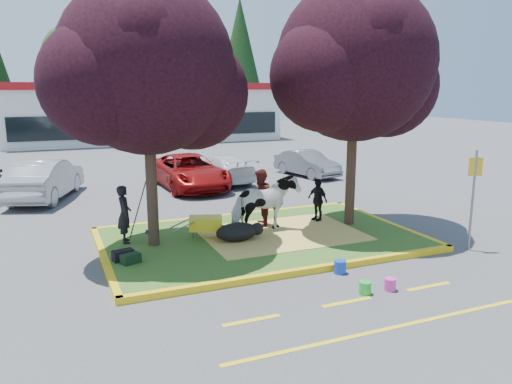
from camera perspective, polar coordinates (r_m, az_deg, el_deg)
name	(u,v)px	position (r m, az deg, el deg)	size (l,w,h in m)	color
ground	(261,242)	(13.50, 0.60, -5.68)	(90.00, 90.00, 0.00)	#424244
median_island	(261,239)	(13.48, 0.60, -5.38)	(8.00, 5.00, 0.15)	#33581B
curb_near	(307,271)	(11.28, 5.86, -8.94)	(8.30, 0.16, 0.15)	gold
curb_far	(229,216)	(15.79, -3.12, -2.81)	(8.30, 0.16, 0.15)	gold
curb_left	(104,259)	(12.51, -16.97, -7.29)	(0.16, 5.30, 0.15)	gold
curb_right	(386,223)	(15.49, 14.62, -3.47)	(0.16, 5.30, 0.15)	gold
straw_bedding	(281,234)	(13.69, 2.91, -4.77)	(4.20, 3.00, 0.01)	#DDC85B
tree_purple_left	(148,75)	(12.42, -12.27, 12.94)	(5.06, 4.20, 6.51)	black
tree_purple_right	(356,69)	(14.44, 11.36, 13.59)	(5.30, 4.40, 6.82)	black
fire_lane_stripe_a	(252,320)	(9.18, -0.52, -14.46)	(1.10, 0.12, 0.01)	yellow
fire_lane_stripe_b	(347,302)	(10.03, 10.37, -12.27)	(1.10, 0.12, 0.01)	yellow
fire_lane_stripe_c	(429,286)	(11.18, 19.14, -10.16)	(1.10, 0.12, 0.01)	yellow
fire_lane_long	(386,329)	(9.15, 14.59, -14.94)	(6.00, 0.10, 0.01)	yellow
retail_building	(143,111)	(40.47, -12.77, 9.02)	(20.40, 8.40, 4.40)	silver
treeline	(113,47)	(49.96, -16.01, 15.64)	(46.58, 7.80, 14.63)	black
cow	(265,204)	(13.63, 1.02, -1.41)	(0.85, 1.87, 1.58)	white
calf	(237,232)	(12.99, -2.18, -4.58)	(1.13, 0.64, 0.49)	black
handler	(124,214)	(13.18, -14.81, -2.47)	(0.55, 0.36, 1.50)	black
visitor_a	(260,198)	(14.20, 0.49, -0.70)	(0.81, 0.63, 1.66)	#4B1915
visitor_b	(317,200)	(14.97, 7.04, -0.88)	(0.75, 0.31, 1.28)	black
wheelbarrow	(206,223)	(13.25, -5.74, -3.60)	(1.54, 0.75, 0.58)	black
gear_bag_dark	(123,255)	(12.02, -14.96, -6.99)	(0.47, 0.26, 0.24)	black
gear_bag_green	(131,259)	(11.78, -14.13, -7.39)	(0.42, 0.26, 0.22)	black
sign_post	(474,189)	(13.54, 23.61, 0.30)	(0.35, 0.12, 2.57)	slate
bucket_green	(365,288)	(10.42, 12.36, -10.65)	(0.24, 0.24, 0.26)	green
bucket_pink	(390,284)	(10.72, 15.07, -10.15)	(0.24, 0.24, 0.26)	#EC34A8
bucket_blue	(340,267)	(11.40, 9.57, -8.45)	(0.28, 0.28, 0.29)	#1739BA
car_silver	(45,179)	(20.01, -22.98, 1.37)	(1.59, 4.55, 1.50)	#919398
car_red	(189,171)	(20.64, -7.65, 2.35)	(2.29, 4.97, 1.38)	maroon
car_white	(221,168)	(21.87, -4.05, 2.73)	(1.70, 4.18, 1.21)	silver
car_grey	(307,163)	(23.44, 5.83, 3.27)	(1.25, 3.58, 1.18)	slate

